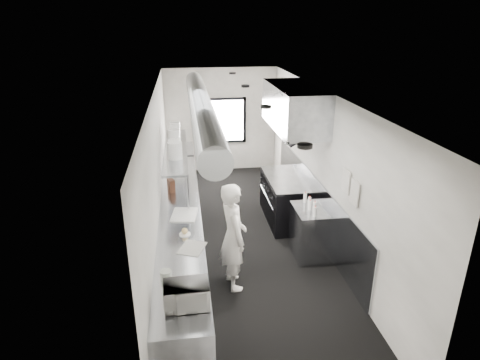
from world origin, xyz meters
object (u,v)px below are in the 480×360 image
object	(u,v)px
exhaust_hood	(294,107)
plate_stack_a	(175,150)
squeeze_bottle_c	(310,205)
cutting_board	(184,215)
bottle_station	(312,232)
squeeze_bottle_d	(310,201)
prep_counter	(181,235)
plate_stack_b	(174,148)
microwave	(186,295)
plate_stack_d	(175,130)
squeeze_bottle_a	(315,212)
small_plate	(185,234)
knife_block	(171,185)
pass_shelf	(176,151)
range	(287,199)
deli_tub_b	(170,287)
line_cook	(233,236)
plate_stack_c	(174,137)
deli_tub_a	(166,274)
far_work_table	(180,165)
squeeze_bottle_b	(315,207)
squeeze_bottle_e	(305,198)

from	to	relation	value
exhaust_hood	plate_stack_a	bearing A→B (deg)	-172.42
squeeze_bottle_c	cutting_board	bearing A→B (deg)	177.33
bottle_station	cutting_board	xyz separation A→B (m)	(-2.23, 0.07, 0.46)
squeeze_bottle_d	prep_counter	bearing A→B (deg)	178.63
plate_stack_b	plate_stack_a	bearing A→B (deg)	-86.98
cutting_board	microwave	bearing A→B (deg)	-90.00
plate_stack_d	bottle_station	bearing A→B (deg)	-47.09
squeeze_bottle_a	plate_stack_d	bearing A→B (deg)	129.04
microwave	small_plate	distance (m)	1.68
microwave	small_plate	world-z (taller)	microwave
bottle_station	microwave	bearing A→B (deg)	-134.52
microwave	cutting_board	distance (m)	2.35
plate_stack_d	squeeze_bottle_c	xyz separation A→B (m)	(2.27, -2.56, -0.75)
cutting_board	knife_block	size ratio (longest dim) A/B	2.26
exhaust_hood	pass_shelf	bearing A→B (deg)	172.53
range	deli_tub_b	world-z (taller)	deli_tub_b
exhaust_hood	squeeze_bottle_d	size ratio (longest dim) A/B	13.71
line_cook	cutting_board	xyz separation A→B (m)	(-0.73, 0.78, 0.04)
deli_tub_b	plate_stack_b	bearing A→B (deg)	88.79
range	plate_stack_a	xyz separation A→B (m)	(-2.23, -0.31, 1.26)
small_plate	cutting_board	world-z (taller)	cutting_board
range	line_cook	xyz separation A→B (m)	(-1.39, -2.11, 0.40)
small_plate	plate_stack_b	size ratio (longest dim) A/B	0.59
prep_counter	plate_stack_c	xyz separation A→B (m)	(-0.07, 1.78, 1.28)
line_cook	deli_tub_a	size ratio (longest dim) A/B	11.94
pass_shelf	bottle_station	size ratio (longest dim) A/B	3.33
exhaust_hood	line_cook	xyz separation A→B (m)	(-1.44, -2.11, -1.52)
plate_stack_c	small_plate	bearing A→B (deg)	-86.94
far_work_table	squeeze_bottle_d	size ratio (longest dim) A/B	7.48
far_work_table	squeeze_bottle_b	size ratio (longest dim) A/B	6.50
squeeze_bottle_c	squeeze_bottle_d	world-z (taller)	squeeze_bottle_c
prep_counter	line_cook	xyz separation A→B (m)	(0.80, -0.91, 0.42)
cutting_board	knife_block	distance (m)	1.11
pass_shelf	line_cook	world-z (taller)	line_cook
pass_shelf	small_plate	size ratio (longest dim) A/B	16.85
small_plate	squeeze_bottle_c	size ratio (longest dim) A/B	1.02
squeeze_bottle_e	microwave	bearing A→B (deg)	-130.11
far_work_table	microwave	distance (m)	6.20
line_cook	squeeze_bottle_c	size ratio (longest dim) A/B	9.93
exhaust_hood	squeeze_bottle_b	bearing A→B (deg)	-89.05
prep_counter	bottle_station	bearing A→B (deg)	-4.97
squeeze_bottle_a	prep_counter	bearing A→B (deg)	167.83
bottle_station	squeeze_bottle_d	size ratio (longest dim) A/B	5.61
squeeze_bottle_d	squeeze_bottle_e	size ratio (longest dim) A/B	0.88
bottle_station	small_plate	size ratio (longest dim) A/B	5.05
prep_counter	small_plate	xyz separation A→B (m)	(0.07, -0.80, 0.46)
prep_counter	squeeze_bottle_d	world-z (taller)	squeeze_bottle_d
bottle_station	squeeze_bottle_a	world-z (taller)	squeeze_bottle_a
small_plate	plate_stack_a	world-z (taller)	plate_stack_a
bottle_station	small_plate	world-z (taller)	small_plate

